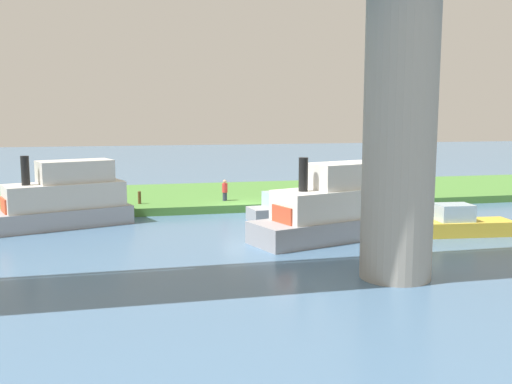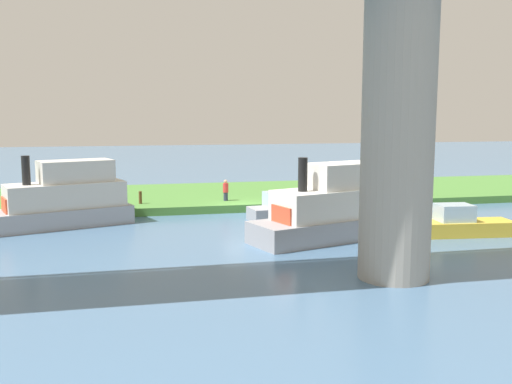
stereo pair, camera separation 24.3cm
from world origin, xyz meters
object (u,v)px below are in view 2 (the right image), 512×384
person_on_bank (226,190)px  houseboat_blue (334,208)px  pontoon_yellow (463,224)px  motorboat_red (63,200)px  mooring_post (140,197)px  motorboat_white (386,210)px  bridge_pylon (398,132)px  skiff_small (288,209)px

person_on_bank → houseboat_blue: size_ratio=0.16×
pontoon_yellow → houseboat_blue: bearing=-5.7°
motorboat_red → mooring_post: bearing=-136.9°
pontoon_yellow → motorboat_white: pontoon_yellow is taller
person_on_bank → motorboat_red: motorboat_red is taller
mooring_post → motorboat_red: size_ratio=0.10×
bridge_pylon → skiff_small: bridge_pylon is taller
bridge_pylon → mooring_post: 19.93m
pontoon_yellow → skiff_small: bearing=-39.4°
bridge_pylon → person_on_bank: (3.53, -17.25, -4.28)m
mooring_post → motorboat_white: (-14.24, 5.51, -0.44)m
mooring_post → skiff_small: size_ratio=0.15×
mooring_post → motorboat_red: bearing=43.1°
bridge_pylon → skiff_small: bearing=-87.2°
pontoon_yellow → motorboat_white: bearing=-72.2°
person_on_bank → skiff_small: bearing=121.5°
motorboat_red → pontoon_yellow: bearing=161.1°
motorboat_red → motorboat_white: motorboat_red is taller
mooring_post → pontoon_yellow: pontoon_yellow is taller
houseboat_blue → pontoon_yellow: bearing=174.3°
pontoon_yellow → houseboat_blue: 6.84m
person_on_bank → mooring_post: person_on_bank is taller
motorboat_red → motorboat_white: bearing=175.2°
bridge_pylon → motorboat_white: 13.71m
mooring_post → skiff_small: (-8.44, 4.69, -0.30)m
person_on_bank → pontoon_yellow: (-10.44, 10.96, -0.63)m
skiff_small → houseboat_blue: bearing=98.0°
houseboat_blue → skiff_small: size_ratio=1.64×
skiff_small → motorboat_white: bearing=171.9°
motorboat_white → skiff_small: 5.86m
person_on_bank → motorboat_red: size_ratio=0.17×
person_on_bank → pontoon_yellow: 15.16m
person_on_bank → houseboat_blue: (-3.70, 10.29, 0.32)m
person_on_bank → skiff_small: 5.64m
pontoon_yellow → motorboat_white: 5.63m
bridge_pylon → motorboat_red: (13.28, -13.19, -4.01)m
motorboat_red → houseboat_blue: 14.83m
person_on_bank → skiff_small: size_ratio=0.27×
bridge_pylon → pontoon_yellow: bridge_pylon is taller
pontoon_yellow → skiff_small: (7.52, -6.18, 0.02)m
bridge_pylon → houseboat_blue: size_ratio=1.29×
person_on_bank → motorboat_white: 10.40m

